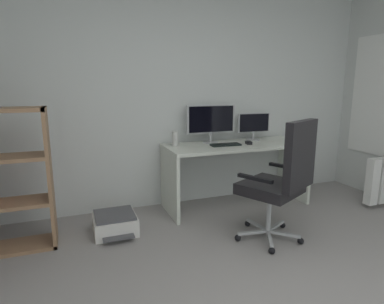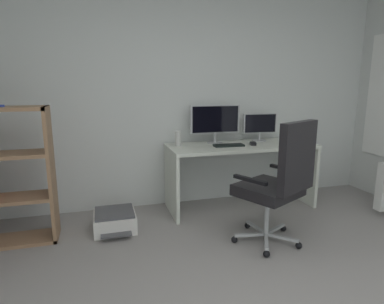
{
  "view_description": "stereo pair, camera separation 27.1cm",
  "coord_description": "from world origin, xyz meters",
  "px_view_note": "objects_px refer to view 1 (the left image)",
  "views": [
    {
      "loc": [
        -1.2,
        -1.12,
        1.43
      ],
      "look_at": [
        -0.06,
        1.88,
        0.76
      ],
      "focal_mm": 30.28,
      "sensor_mm": 36.0,
      "label": 1
    },
    {
      "loc": [
        -0.94,
        -1.2,
        1.43
      ],
      "look_at": [
        -0.06,
        1.88,
        0.76
      ],
      "focal_mm": 30.28,
      "sensor_mm": 36.0,
      "label": 2
    }
  ],
  "objects_px": {
    "desk": "(237,159)",
    "printer": "(115,223)",
    "keyboard": "(226,145)",
    "computer_mouse": "(249,143)",
    "monitor_secondary": "(254,124)",
    "desktop_speaker": "(175,139)",
    "monitor_main": "(211,120)",
    "office_chair": "(282,177)"
  },
  "relations": [
    {
      "from": "desk",
      "to": "printer",
      "type": "bearing_deg",
      "value": -170.5
    },
    {
      "from": "keyboard",
      "to": "computer_mouse",
      "type": "bearing_deg",
      "value": 0.39
    },
    {
      "from": "monitor_secondary",
      "to": "keyboard",
      "type": "relative_size",
      "value": 1.24
    },
    {
      "from": "keyboard",
      "to": "desktop_speaker",
      "type": "relative_size",
      "value": 2.0
    },
    {
      "from": "desktop_speaker",
      "to": "keyboard",
      "type": "bearing_deg",
      "value": -17.68
    },
    {
      "from": "monitor_secondary",
      "to": "desktop_speaker",
      "type": "xyz_separation_m",
      "value": [
        -1.04,
        -0.05,
        -0.11
      ]
    },
    {
      "from": "printer",
      "to": "desktop_speaker",
      "type": "bearing_deg",
      "value": 25.82
    },
    {
      "from": "monitor_main",
      "to": "desktop_speaker",
      "type": "xyz_separation_m",
      "value": [
        -0.46,
        -0.05,
        -0.18
      ]
    },
    {
      "from": "monitor_main",
      "to": "keyboard",
      "type": "xyz_separation_m",
      "value": [
        0.09,
        -0.22,
        -0.26
      ]
    },
    {
      "from": "printer",
      "to": "keyboard",
      "type": "bearing_deg",
      "value": 8.22
    },
    {
      "from": "keyboard",
      "to": "monitor_secondary",
      "type": "bearing_deg",
      "value": 27.46
    },
    {
      "from": "monitor_secondary",
      "to": "computer_mouse",
      "type": "xyz_separation_m",
      "value": [
        -0.2,
        -0.24,
        -0.18
      ]
    },
    {
      "from": "monitor_secondary",
      "to": "keyboard",
      "type": "xyz_separation_m",
      "value": [
        -0.49,
        -0.22,
        -0.19
      ]
    },
    {
      "from": "monitor_secondary",
      "to": "keyboard",
      "type": "bearing_deg",
      "value": -155.75
    },
    {
      "from": "monitor_secondary",
      "to": "desktop_speaker",
      "type": "bearing_deg",
      "value": -177.37
    },
    {
      "from": "desk",
      "to": "monitor_secondary",
      "type": "height_order",
      "value": "monitor_secondary"
    },
    {
      "from": "monitor_main",
      "to": "keyboard",
      "type": "height_order",
      "value": "monitor_main"
    },
    {
      "from": "keyboard",
      "to": "printer",
      "type": "distance_m",
      "value": 1.47
    },
    {
      "from": "keyboard",
      "to": "printer",
      "type": "relative_size",
      "value": 0.69
    },
    {
      "from": "computer_mouse",
      "to": "keyboard",
      "type": "bearing_deg",
      "value": -167.94
    },
    {
      "from": "keyboard",
      "to": "desktop_speaker",
      "type": "distance_m",
      "value": 0.58
    },
    {
      "from": "desk",
      "to": "printer",
      "type": "relative_size",
      "value": 3.46
    },
    {
      "from": "computer_mouse",
      "to": "monitor_main",
      "type": "bearing_deg",
      "value": 162.94
    },
    {
      "from": "monitor_secondary",
      "to": "desktop_speaker",
      "type": "height_order",
      "value": "monitor_secondary"
    },
    {
      "from": "office_chair",
      "to": "desk",
      "type": "bearing_deg",
      "value": 85.33
    },
    {
      "from": "desk",
      "to": "keyboard",
      "type": "relative_size",
      "value": 4.99
    },
    {
      "from": "monitor_secondary",
      "to": "desktop_speaker",
      "type": "distance_m",
      "value": 1.04
    },
    {
      "from": "monitor_secondary",
      "to": "computer_mouse",
      "type": "distance_m",
      "value": 0.36
    },
    {
      "from": "desktop_speaker",
      "to": "monitor_secondary",
      "type": "bearing_deg",
      "value": 2.63
    },
    {
      "from": "monitor_main",
      "to": "office_chair",
      "type": "distance_m",
      "value": 1.23
    },
    {
      "from": "monitor_secondary",
      "to": "printer",
      "type": "relative_size",
      "value": 0.86
    },
    {
      "from": "keyboard",
      "to": "office_chair",
      "type": "distance_m",
      "value": 0.94
    },
    {
      "from": "monitor_main",
      "to": "keyboard",
      "type": "distance_m",
      "value": 0.35
    },
    {
      "from": "monitor_main",
      "to": "monitor_secondary",
      "type": "bearing_deg",
      "value": 0.01
    },
    {
      "from": "monitor_secondary",
      "to": "office_chair",
      "type": "height_order",
      "value": "office_chair"
    },
    {
      "from": "printer",
      "to": "monitor_main",
      "type": "bearing_deg",
      "value": 18.73
    },
    {
      "from": "keyboard",
      "to": "desk",
      "type": "bearing_deg",
      "value": 21.51
    },
    {
      "from": "office_chair",
      "to": "desktop_speaker",
      "type": "bearing_deg",
      "value": 120.51
    },
    {
      "from": "office_chair",
      "to": "monitor_main",
      "type": "bearing_deg",
      "value": 99.31
    },
    {
      "from": "desktop_speaker",
      "to": "office_chair",
      "type": "relative_size",
      "value": 0.15
    },
    {
      "from": "monitor_main",
      "to": "office_chair",
      "type": "bearing_deg",
      "value": -80.69
    },
    {
      "from": "keyboard",
      "to": "computer_mouse",
      "type": "relative_size",
      "value": 3.4
    }
  ]
}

